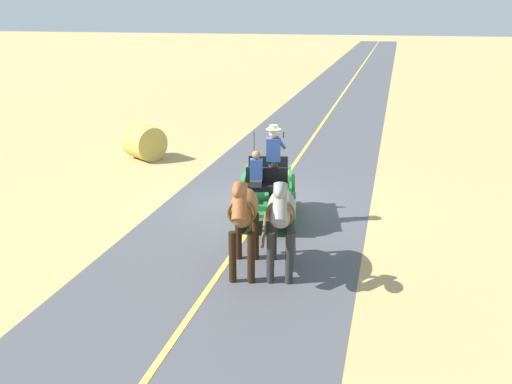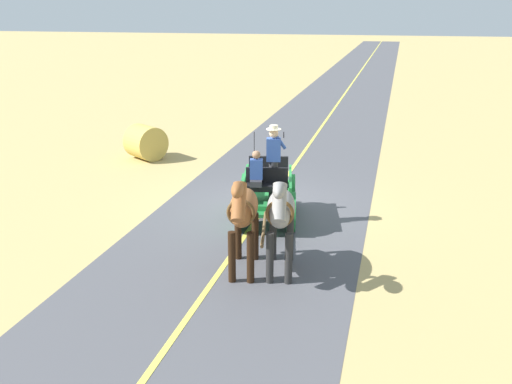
{
  "view_description": "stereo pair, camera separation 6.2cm",
  "coord_description": "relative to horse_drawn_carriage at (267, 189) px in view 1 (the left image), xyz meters",
  "views": [
    {
      "loc": [
        -3.24,
        14.32,
        5.17
      ],
      "look_at": [
        -0.26,
        2.13,
        1.1
      ],
      "focal_mm": 40.19,
      "sensor_mm": 36.0,
      "label": 1
    },
    {
      "loc": [
        -3.3,
        14.31,
        5.17
      ],
      "look_at": [
        -0.26,
        2.13,
        1.1
      ],
      "focal_mm": 40.19,
      "sensor_mm": 36.0,
      "label": 2
    }
  ],
  "objects": [
    {
      "name": "road_centre_stripe",
      "position": [
        0.28,
        -1.01,
        -0.81
      ],
      "size": [
        0.12,
        160.0,
        0.0
      ],
      "primitive_type": "cube",
      "color": "#DBCC4C",
      "rests_on": "road_surface"
    },
    {
      "name": "horse_off_side",
      "position": [
        -0.2,
        3.05,
        0.51
      ],
      "size": [
        0.81,
        2.15,
        2.21
      ],
      "color": "brown",
      "rests_on": "ground"
    },
    {
      "name": "hay_bale",
      "position": [
        5.56,
        -4.96,
        -0.22
      ],
      "size": [
        1.58,
        1.61,
        1.2
      ],
      "primitive_type": "cylinder",
      "rotation": [
        0.0,
        1.57,
        2.57
      ],
      "color": "gold",
      "rests_on": "ground"
    },
    {
      "name": "ground_plane",
      "position": [
        0.28,
        -1.01,
        -0.82
      ],
      "size": [
        200.0,
        200.0,
        0.0
      ],
      "primitive_type": "plane",
      "color": "tan"
    },
    {
      "name": "horse_near_side",
      "position": [
        -0.93,
        2.91,
        0.51
      ],
      "size": [
        0.8,
        2.15,
        2.21
      ],
      "color": "gray",
      "rests_on": "ground"
    },
    {
      "name": "road_surface",
      "position": [
        0.28,
        -1.01,
        -0.81
      ],
      "size": [
        5.55,
        160.0,
        0.01
      ],
      "primitive_type": "cube",
      "color": "#4C4C51",
      "rests_on": "ground"
    },
    {
      "name": "horse_drawn_carriage",
      "position": [
        0.0,
        0.0,
        0.0
      ],
      "size": [
        1.85,
        4.51,
        2.5
      ],
      "color": "#1E7233",
      "rests_on": "ground"
    }
  ]
}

